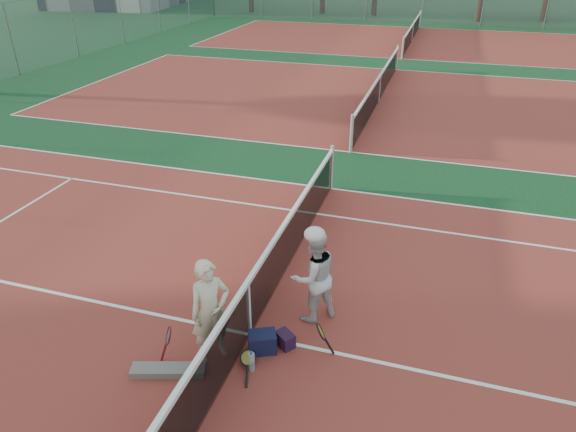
{
  "coord_description": "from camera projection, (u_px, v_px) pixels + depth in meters",
  "views": [
    {
      "loc": [
        2.34,
        -5.61,
        5.34
      ],
      "look_at": [
        0.0,
        1.98,
        1.05
      ],
      "focal_mm": 32.0,
      "sensor_mm": 36.0,
      "label": 1
    }
  ],
  "objects": [
    {
      "name": "fence_back",
      "position": [
        423.0,
        2.0,
        35.73
      ],
      "size": [
        32.0,
        0.06,
        3.0
      ],
      "primitive_type": null,
      "color": "slate",
      "rests_on": "ground"
    },
    {
      "name": "net_far_b",
      "position": [
        413.0,
        32.0,
        30.31
      ],
      "size": [
        0.1,
        10.98,
        1.02
      ],
      "primitive_type": null,
      "color": "black",
      "rests_on": "ground"
    },
    {
      "name": "racket_black_held",
      "position": [
        320.0,
        340.0,
        7.36
      ],
      "size": [
        0.36,
        0.35,
        0.55
      ],
      "primitive_type": null,
      "rotation": [
        0.0,
        0.0,
        3.51
      ],
      "color": "black",
      "rests_on": "ground"
    },
    {
      "name": "ground",
      "position": [
        250.0,
        335.0,
        7.86
      ],
      "size": [
        130.0,
        130.0,
        0.0
      ],
      "primitive_type": "plane",
      "color": "#0F381B",
      "rests_on": "ground"
    },
    {
      "name": "water_bottle",
      "position": [
        252.0,
        362.0,
        7.15
      ],
      "size": [
        0.09,
        0.09,
        0.3
      ],
      "primitive_type": "cylinder",
      "color": "silver",
      "rests_on": "ground"
    },
    {
      "name": "court_far_a",
      "position": [
        379.0,
        101.0,
        19.21
      ],
      "size": [
        23.77,
        10.97,
        0.01
      ],
      "primitive_type": "cube",
      "color": "maroon",
      "rests_on": "ground"
    },
    {
      "name": "net_main",
      "position": [
        249.0,
        308.0,
        7.62
      ],
      "size": [
        0.1,
        10.98,
        1.02
      ],
      "primitive_type": null,
      "color": "black",
      "rests_on": "ground"
    },
    {
      "name": "net_cover_canvas",
      "position": [
        168.0,
        370.0,
        7.14
      ],
      "size": [
        1.05,
        0.53,
        0.11
      ],
      "primitive_type": "cube",
      "rotation": [
        0.0,
        0.0,
        0.3
      ],
      "color": "#615D58",
      "rests_on": "ground"
    },
    {
      "name": "sports_bag_navy",
      "position": [
        262.0,
        342.0,
        7.49
      ],
      "size": [
        0.48,
        0.42,
        0.32
      ],
      "primitive_type": "cube",
      "rotation": [
        0.0,
        0.0,
        0.44
      ],
      "color": "black",
      "rests_on": "ground"
    },
    {
      "name": "net_far_a",
      "position": [
        380.0,
        87.0,
        18.96
      ],
      "size": [
        0.1,
        10.98,
        1.02
      ],
      "primitive_type": null,
      "color": "black",
      "rests_on": "ground"
    },
    {
      "name": "court_far_b",
      "position": [
        412.0,
        41.0,
        30.55
      ],
      "size": [
        23.77,
        10.97,
        0.01
      ],
      "primitive_type": "cube",
      "color": "maroon",
      "rests_on": "ground"
    },
    {
      "name": "racket_spare",
      "position": [
        248.0,
        359.0,
        7.29
      ],
      "size": [
        0.43,
        0.65,
        0.15
      ],
      "primitive_type": null,
      "rotation": [
        0.0,
        0.0,
        1.87
      ],
      "color": "black",
      "rests_on": "ground"
    },
    {
      "name": "sports_bag_purple",
      "position": [
        285.0,
        340.0,
        7.6
      ],
      "size": [
        0.34,
        0.33,
        0.23
      ],
      "primitive_type": "cube",
      "rotation": [
        0.0,
        0.0,
        -0.64
      ],
      "color": "black",
      "rests_on": "ground"
    },
    {
      "name": "court_main",
      "position": [
        250.0,
        335.0,
        7.86
      ],
      "size": [
        23.77,
        10.97,
        0.01
      ],
      "primitive_type": "cube",
      "color": "maroon",
      "rests_on": "ground"
    },
    {
      "name": "player_b",
      "position": [
        314.0,
        276.0,
        7.88
      ],
      "size": [
        0.96,
        0.96,
        1.57
      ],
      "primitive_type": "imported",
      "rotation": [
        0.0,
        0.0,
        3.92
      ],
      "color": "silver",
      "rests_on": "ground"
    },
    {
      "name": "player_a",
      "position": [
        210.0,
        311.0,
        7.11
      ],
      "size": [
        0.68,
        0.69,
        1.6
      ],
      "primitive_type": "imported",
      "rotation": [
        0.0,
        0.0,
        0.81
      ],
      "color": "beige",
      "rests_on": "ground"
    },
    {
      "name": "racket_red",
      "position": [
        170.0,
        344.0,
        7.26
      ],
      "size": [
        0.33,
        0.35,
        0.58
      ],
      "primitive_type": null,
      "rotation": [
        0.0,
        0.0,
        0.55
      ],
      "color": "maroon",
      "rests_on": "ground"
    }
  ]
}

